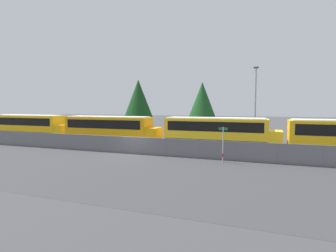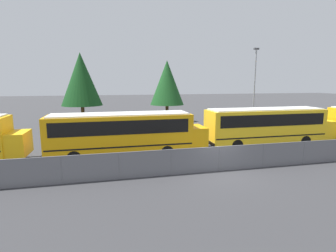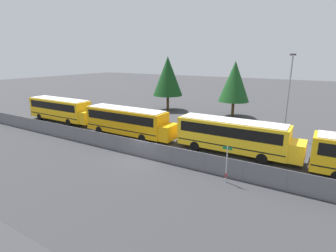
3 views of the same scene
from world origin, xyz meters
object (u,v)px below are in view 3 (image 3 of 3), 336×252
object	(u,v)px
school_bus_1	(128,120)
light_pole	(288,94)
school_bus_2	(234,134)
school_bus_0	(61,108)
street_sign	(227,163)
tree_0	(235,81)
tree_1	(168,76)

from	to	relation	value
school_bus_1	light_pole	size ratio (longest dim) A/B	1.25
school_bus_1	light_pole	bearing A→B (deg)	29.02
school_bus_2	light_pole	bearing A→B (deg)	66.99
school_bus_1	school_bus_0	bearing A→B (deg)	177.10
school_bus_0	street_sign	distance (m)	27.05
school_bus_2	tree_0	size ratio (longest dim) A/B	1.38
school_bus_1	school_bus_2	distance (m)	12.28
street_sign	school_bus_1	bearing A→B (deg)	158.78
school_bus_2	light_pole	world-z (taller)	light_pole
school_bus_0	school_bus_2	bearing A→B (deg)	0.14
school_bus_1	light_pole	world-z (taller)	light_pole
tree_0	tree_1	world-z (taller)	tree_1
tree_0	light_pole	bearing A→B (deg)	-43.20
school_bus_0	school_bus_2	xyz separation A→B (m)	(24.98, 0.06, 0.00)
light_pole	street_sign	bearing A→B (deg)	-98.07
school_bus_0	tree_1	distance (m)	17.81
tree_0	tree_1	bearing A→B (deg)	-175.11
school_bus_2	street_sign	size ratio (longest dim) A/B	4.15
street_sign	tree_0	size ratio (longest dim) A/B	0.33
tree_0	tree_1	distance (m)	11.28
street_sign	tree_1	bearing A→B (deg)	130.23
school_bus_2	tree_1	world-z (taller)	tree_1
light_pole	school_bus_2	bearing A→B (deg)	-113.01
tree_1	street_sign	bearing A→B (deg)	-49.77
street_sign	tree_0	world-z (taller)	tree_0
school_bus_1	tree_0	xyz separation A→B (m)	(7.07, 16.73, 3.44)
tree_1	school_bus_1	bearing A→B (deg)	-75.20
school_bus_1	street_sign	bearing A→B (deg)	-21.22
street_sign	tree_0	bearing A→B (deg)	106.66
school_bus_1	tree_1	size ratio (longest dim) A/B	1.27
tree_1	light_pole	bearing A→B (deg)	-19.70
school_bus_0	school_bus_1	bearing A→B (deg)	-2.90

